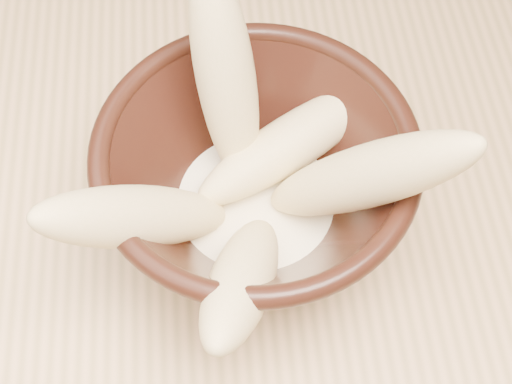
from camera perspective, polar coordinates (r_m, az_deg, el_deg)
table at (r=0.70m, az=8.83°, el=0.49°), size 1.20×0.80×0.75m
bowl at (r=0.52m, az=-0.00°, el=0.59°), size 0.23×0.23×0.12m
milk_puddle at (r=0.55m, az=0.00°, el=-1.05°), size 0.13×0.13×0.02m
banana_upright at (r=0.50m, az=-2.43°, el=9.07°), size 0.07×0.11×0.18m
banana_left at (r=0.47m, az=-9.30°, el=-1.95°), size 0.15×0.11×0.15m
banana_right at (r=0.47m, az=8.56°, el=1.19°), size 0.16×0.11×0.17m
banana_across at (r=0.54m, az=2.89°, el=3.99°), size 0.17×0.12×0.05m
banana_front at (r=0.47m, az=-1.13°, el=-7.05°), size 0.09×0.16×0.12m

